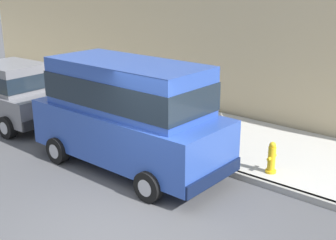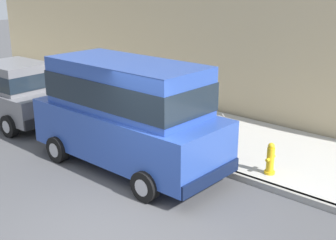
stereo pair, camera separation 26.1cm
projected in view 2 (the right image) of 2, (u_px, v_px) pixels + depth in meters
ground_plane at (111, 227)px, 7.85m from camera, size 80.00×80.00×0.00m
curb at (216, 169)px, 10.10m from camera, size 0.16×64.00×0.14m
sidewalk at (256, 147)px, 11.38m from camera, size 3.60×64.00×0.14m
car_blue_van at (127, 110)px, 9.99m from camera, size 2.15×4.90×2.52m
car_grey_hatchback at (14, 92)px, 13.31m from camera, size 2.06×3.86×1.88m
dog_grey at (215, 119)px, 12.48m from camera, size 0.75×0.26×0.49m
fire_hydrant at (270, 159)px, 9.59m from camera, size 0.34×0.24×0.72m
building_facade at (160, 40)px, 15.60m from camera, size 0.50×20.00×4.33m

